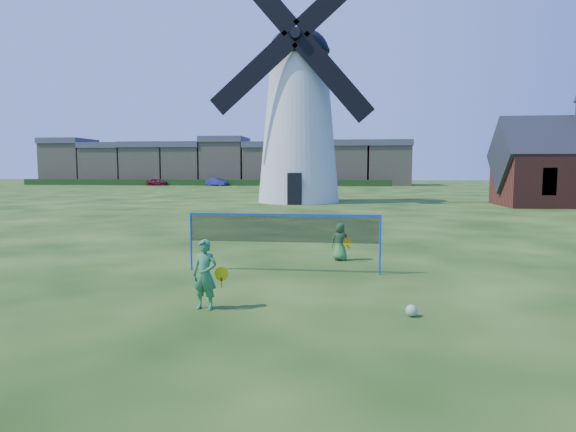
# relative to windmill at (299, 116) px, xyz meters

# --- Properties ---
(ground) EXTENTS (220.00, 220.00, 0.00)m
(ground) POSITION_rel_windmill_xyz_m (2.12, -27.80, -6.96)
(ground) COLOR black
(ground) RESTS_ON ground
(windmill) EXTENTS (13.29, 6.62, 19.41)m
(windmill) POSITION_rel_windmill_xyz_m (0.00, 0.00, 0.00)
(windmill) COLOR silver
(windmill) RESTS_ON ground
(badminton_net) EXTENTS (5.05, 0.05, 1.55)m
(badminton_net) POSITION_rel_windmill_xyz_m (2.19, -27.22, -5.82)
(badminton_net) COLOR blue
(badminton_net) RESTS_ON ground
(player_girl) EXTENTS (0.69, 0.40, 1.36)m
(player_girl) POSITION_rel_windmill_xyz_m (1.11, -30.77, -6.28)
(player_girl) COLOR #34834B
(player_girl) RESTS_ON ground
(player_boy) EXTENTS (0.66, 0.46, 1.12)m
(player_boy) POSITION_rel_windmill_xyz_m (3.66, -25.35, -6.40)
(player_boy) COLOR #448B43
(player_boy) RESTS_ON ground
(play_ball) EXTENTS (0.22, 0.22, 0.22)m
(play_ball) POSITION_rel_windmill_xyz_m (5.02, -30.78, -6.85)
(play_ball) COLOR green
(play_ball) RESTS_ON ground
(terraced_houses) EXTENTS (64.63, 8.40, 8.23)m
(terraced_houses) POSITION_rel_windmill_xyz_m (-17.82, 44.20, -3.08)
(terraced_houses) COLOR tan
(terraced_houses) RESTS_ON ground
(hedge) EXTENTS (62.00, 0.80, 1.00)m
(hedge) POSITION_rel_windmill_xyz_m (-19.88, 38.20, -6.46)
(hedge) COLOR #193814
(hedge) RESTS_ON ground
(car_left) EXTENTS (3.59, 2.13, 1.15)m
(car_left) POSITION_rel_windmill_xyz_m (-27.05, 37.32, -6.39)
(car_left) COLOR maroon
(car_left) RESTS_ON ground
(car_right) EXTENTS (3.92, 2.44, 1.22)m
(car_right) POSITION_rel_windmill_xyz_m (-16.93, 37.60, -6.35)
(car_right) COLOR navy
(car_right) RESTS_ON ground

